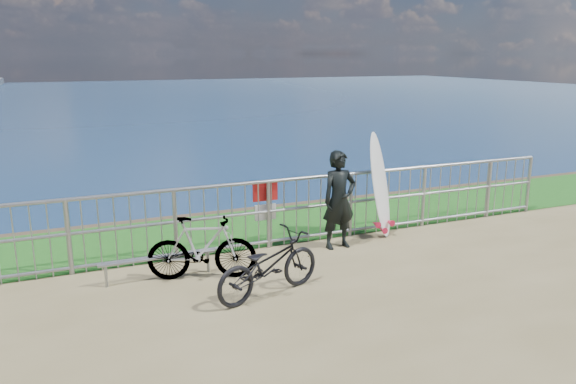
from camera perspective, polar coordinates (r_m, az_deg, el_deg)
name	(u,v)px	position (r m, az deg, el deg)	size (l,w,h in m)	color
grass_strip	(273,225)	(10.32, -1.56, -3.33)	(120.00, 120.00, 0.00)	#165116
railing	(298,210)	(9.19, 0.98, -1.80)	(10.06, 0.10, 1.13)	gray
surfer	(339,200)	(8.99, 5.21, -0.81)	(0.58, 0.38, 1.59)	black
surfboard	(380,189)	(9.66, 9.37, 0.33)	(0.62, 0.59, 1.80)	white
bicycle_near	(269,265)	(7.28, -1.99, -7.43)	(0.56, 1.59, 0.84)	black
bicycle_far	(202,248)	(7.88, -8.74, -5.64)	(0.43, 1.50, 0.90)	black
bike_rack	(158,261)	(8.03, -13.03, -6.80)	(1.61, 0.05, 0.34)	gray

